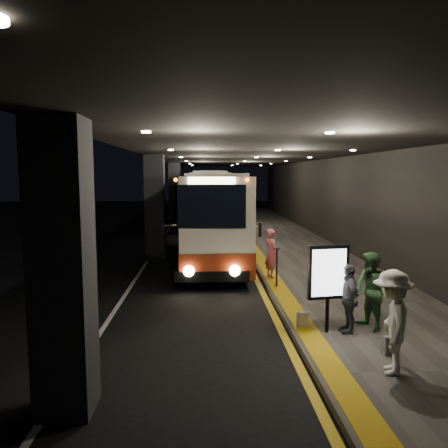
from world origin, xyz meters
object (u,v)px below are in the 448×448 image
object	(u,v)px
passenger_waiting_white	(392,322)
bag_plain	(302,319)
passenger_waiting_green	(371,291)
info_sign	(328,274)
stanchion_post	(277,268)
coach_main	(210,219)
passenger_boarding	(271,253)
coach_third	(208,191)
coach_second	(207,200)
bag_polka	(390,345)
passenger_waiting_grey	(348,298)

from	to	relation	value
passenger_waiting_white	bag_plain	size ratio (longest dim) A/B	5.50
passenger_waiting_green	bag_plain	distance (m)	1.64
bag_plain	info_sign	world-z (taller)	info_sign
passenger_waiting_white	stanchion_post	size ratio (longest dim) A/B	1.53
coach_main	passenger_boarding	distance (m)	4.72
stanchion_post	bag_plain	bearing A→B (deg)	-89.84
passenger_waiting_white	passenger_waiting_green	bearing A→B (deg)	-173.69
coach_third	coach_second	bearing A→B (deg)	-94.06
bag_polka	stanchion_post	size ratio (longest dim) A/B	0.31
passenger_waiting_green	passenger_waiting_grey	distance (m)	0.58
coach_second	coach_third	world-z (taller)	coach_third
bag_plain	bag_polka	bearing A→B (deg)	-50.52
passenger_boarding	bag_polka	size ratio (longest dim) A/B	4.50
bag_plain	stanchion_post	xyz separation A→B (m)	(-0.01, 3.55, 0.43)
coach_main	passenger_boarding	world-z (taller)	coach_main
coach_third	bag_plain	distance (m)	36.00
passenger_boarding	passenger_waiting_white	world-z (taller)	passenger_waiting_white
bag_polka	bag_plain	bearing A→B (deg)	129.48
passenger_waiting_green	coach_second	bearing A→B (deg)	169.74
passenger_waiting_grey	bag_plain	xyz separation A→B (m)	(-0.91, 0.40, -0.60)
passenger_waiting_green	passenger_waiting_grey	size ratio (longest dim) A/B	1.14
coach_third	passenger_boarding	world-z (taller)	coach_third
passenger_waiting_green	passenger_waiting_grey	xyz separation A→B (m)	(-0.55, -0.15, -0.11)
passenger_waiting_green	coach_third	bearing A→B (deg)	166.11
coach_main	passenger_waiting_white	size ratio (longest dim) A/B	6.24
passenger_waiting_white	info_sign	size ratio (longest dim) A/B	0.94
coach_third	coach_main	bearing A→B (deg)	-93.66
coach_main	bag_plain	bearing A→B (deg)	-79.23
passenger_waiting_green	passenger_waiting_white	world-z (taller)	passenger_waiting_white
passenger_waiting_green	passenger_waiting_grey	world-z (taller)	passenger_waiting_green
coach_third	passenger_waiting_white	size ratio (longest dim) A/B	6.80
bag_polka	info_sign	distance (m)	1.88
coach_second	bag_polka	world-z (taller)	coach_second
coach_second	passenger_waiting_green	bearing A→B (deg)	-82.55
passenger_waiting_white	passenger_waiting_grey	distance (m)	1.98
passenger_waiting_green	info_sign	world-z (taller)	info_sign
passenger_boarding	stanchion_post	size ratio (longest dim) A/B	1.38
coach_main	stanchion_post	xyz separation A→B (m)	(1.99, -5.43, -0.94)
passenger_boarding	passenger_waiting_grey	size ratio (longest dim) A/B	1.08
passenger_waiting_white	info_sign	xyz separation A→B (m)	(-0.56, 1.99, 0.39)
coach_main	coach_second	bearing A→B (deg)	88.30
passenger_boarding	coach_second	bearing A→B (deg)	-11.52
passenger_boarding	info_sign	distance (m)	5.20
coach_second	bag_polka	size ratio (longest dim) A/B	32.48
bag_polka	info_sign	xyz separation A→B (m)	(-0.87, 1.23, 1.12)
bag_polka	stanchion_post	world-z (taller)	stanchion_post
passenger_waiting_green	stanchion_post	world-z (taller)	passenger_waiting_green
passenger_boarding	bag_plain	bearing A→B (deg)	161.82
info_sign	passenger_boarding	bearing A→B (deg)	86.22
bag_polka	bag_plain	size ratio (longest dim) A/B	1.10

